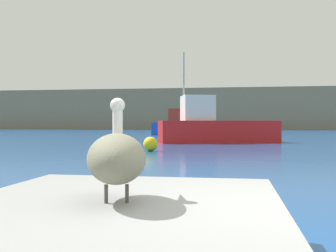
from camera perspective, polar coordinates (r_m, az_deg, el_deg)
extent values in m
cube|color=#7F755B|center=(83.85, 9.56, 2.26)|extent=(140.00, 16.98, 7.90)
cube|color=#949494|center=(3.40, -7.28, -16.08)|extent=(2.64, 3.08, 0.66)
ellipsoid|color=gray|center=(3.27, -7.30, -4.59)|extent=(0.70, 1.01, 0.41)
cylinder|color=white|center=(3.58, -7.17, -0.43)|extent=(0.09, 0.09, 0.34)
sphere|color=white|center=(3.58, -7.17, 2.95)|extent=(0.13, 0.13, 0.13)
cone|color=gold|center=(3.80, -7.10, 2.35)|extent=(0.14, 0.32, 0.09)
cylinder|color=#4C4742|center=(3.26, -8.78, -9.51)|extent=(0.03, 0.03, 0.15)
cylinder|color=#4C4742|center=(3.26, -5.84, -9.52)|extent=(0.03, 0.03, 0.15)
cube|color=blue|center=(42.63, 1.87, -0.40)|extent=(6.11, 2.39, 1.32)
cube|color=maroon|center=(42.65, 1.70, 1.48)|extent=(2.31, 1.79, 1.48)
cylinder|color=#B2B2B2|center=(42.34, 4.26, 2.33)|extent=(0.12, 0.12, 2.73)
cylinder|color=#3F382D|center=(42.18, 5.72, 0.96)|extent=(0.10, 0.10, 0.70)
cube|color=red|center=(26.48, 7.15, -0.80)|extent=(8.05, 4.64, 1.43)
cube|color=silver|center=(26.15, 4.22, 2.54)|extent=(2.43, 2.32, 1.63)
cylinder|color=#B2B2B2|center=(26.05, 2.25, 5.62)|extent=(0.12, 0.12, 4.41)
sphere|color=yellow|center=(18.34, -2.51, -2.56)|extent=(0.66, 0.66, 0.66)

